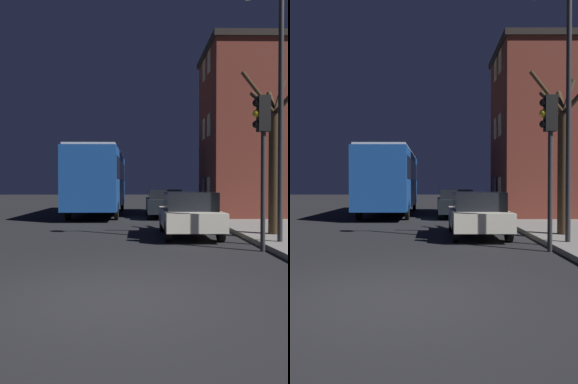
{
  "view_description": "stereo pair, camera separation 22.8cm",
  "coord_description": "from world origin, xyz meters",
  "views": [
    {
      "loc": [
        0.4,
        -5.57,
        1.69
      ],
      "look_at": [
        0.68,
        13.97,
        1.32
      ],
      "focal_mm": 35.0,
      "sensor_mm": 36.0,
      "label": 1
    },
    {
      "loc": [
        0.62,
        -5.57,
        1.69
      ],
      "look_at": [
        0.68,
        13.97,
        1.32
      ],
      "focal_mm": 35.0,
      "sensor_mm": 36.0,
      "label": 2
    }
  ],
  "objects": [
    {
      "name": "ground_plane",
      "position": [
        0.0,
        0.0,
        0.0
      ],
      "size": [
        120.0,
        120.0,
        0.0
      ],
      "primitive_type": "plane",
      "color": "black"
    },
    {
      "name": "brick_building",
      "position": [
        5.9,
        13.76,
        4.45
      ],
      "size": [
        4.2,
        5.08,
        8.58
      ],
      "color": "brown",
      "rests_on": "sidewalk"
    },
    {
      "name": "car_near_lane",
      "position": [
        2.06,
        6.69,
        0.76
      ],
      "size": [
        1.76,
        3.89,
        1.46
      ],
      "color": "beige",
      "rests_on": "ground"
    },
    {
      "name": "traffic_light",
      "position": [
        3.53,
        3.86,
        2.84
      ],
      "size": [
        0.43,
        0.24,
        3.94
      ],
      "color": "#28282B",
      "rests_on": "ground"
    },
    {
      "name": "bus",
      "position": [
        -1.85,
        15.79,
        2.14
      ],
      "size": [
        2.55,
        9.96,
        3.6
      ],
      "color": "#194793",
      "rests_on": "ground"
    },
    {
      "name": "streetlamp",
      "position": [
        3.9,
        4.61,
        5.07
      ],
      "size": [
        1.2,
        0.46,
        7.03
      ],
      "color": "#28282B",
      "rests_on": "sidewalk"
    },
    {
      "name": "bare_tree",
      "position": [
        4.69,
        6.25,
        2.69
      ],
      "size": [
        2.09,
        2.38,
        5.03
      ],
      "color": "#382819",
      "rests_on": "sidewalk"
    },
    {
      "name": "car_mid_lane",
      "position": [
        1.73,
        13.77,
        0.77
      ],
      "size": [
        1.81,
        3.92,
        1.47
      ],
      "color": "black",
      "rests_on": "ground"
    }
  ]
}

